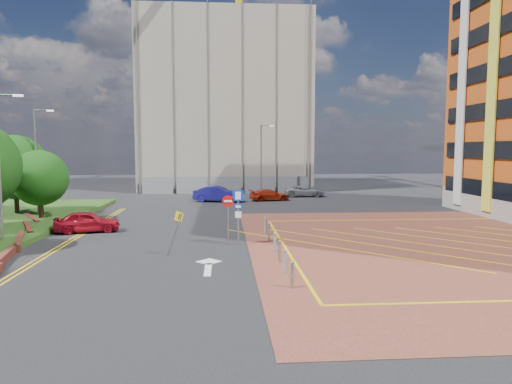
{
  "coord_description": "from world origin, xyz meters",
  "views": [
    {
      "loc": [
        -0.29,
        -23.75,
        5.31
      ],
      "look_at": [
        1.64,
        3.17,
        2.73
      ],
      "focal_mm": 32.0,
      "sensor_mm": 36.0,
      "label": 1
    }
  ],
  "objects": [
    {
      "name": "forecourt",
      "position": [
        14.0,
        0.0,
        0.01
      ],
      "size": [
        26.0,
        26.0,
        0.02
      ],
      "primitive_type": "cube",
      "color": "brown",
      "rests_on": "ground"
    },
    {
      "name": "construction_fence",
      "position": [
        1.0,
        30.0,
        1.0
      ],
      "size": [
        21.6,
        0.06,
        2.0
      ],
      "primitive_type": "cube",
      "color": "gray",
      "rests_on": "ground"
    },
    {
      "name": "construction_building",
      "position": [
        0.0,
        40.0,
        11.0
      ],
      "size": [
        21.2,
        19.2,
        22.0
      ],
      "primitive_type": "cube",
      "color": "#AEA38F",
      "rests_on": "ground"
    },
    {
      "name": "car_silver_back",
      "position": [
        8.63,
        25.89,
        0.61
      ],
      "size": [
        4.45,
        2.2,
        1.21
      ],
      "primitive_type": "imported",
      "rotation": [
        0.0,
        0.0,
        1.53
      ],
      "color": "#9D9DA4",
      "rests_on": "ground"
    },
    {
      "name": "lamp_left_far",
      "position": [
        -14.42,
        12.0,
        4.66
      ],
      "size": [
        1.53,
        0.16,
        8.0
      ],
      "color": "#9EA0A8",
      "rests_on": "grass_bed"
    },
    {
      "name": "car_red_left",
      "position": [
        -8.96,
        5.56,
        0.68
      ],
      "size": [
        4.21,
        2.31,
        1.36
      ],
      "primitive_type": "imported",
      "rotation": [
        0.0,
        0.0,
        1.76
      ],
      "color": "#A20D1B",
      "rests_on": "ground"
    },
    {
      "name": "bollard_row",
      "position": [
        2.3,
        -1.67,
        0.47
      ],
      "size": [
        0.14,
        11.14,
        0.9
      ],
      "color": "#9EA0A8",
      "rests_on": "forecourt"
    },
    {
      "name": "car_red_back",
      "position": [
        4.36,
        22.3,
        0.59
      ],
      "size": [
        4.29,
        2.4,
        1.18
      ],
      "primitive_type": "imported",
      "rotation": [
        0.0,
        0.0,
        1.77
      ],
      "color": "#A8250E",
      "rests_on": "ground"
    },
    {
      "name": "ground",
      "position": [
        0.0,
        0.0,
        0.0
      ],
      "size": [
        140.0,
        140.0,
        0.0
      ],
      "primitive_type": "plane",
      "color": "black",
      "rests_on": "ground"
    },
    {
      "name": "sign_cluster",
      "position": [
        0.3,
        0.98,
        1.95
      ],
      "size": [
        1.17,
        0.12,
        3.2
      ],
      "color": "#9EA0A8",
      "rests_on": "ground"
    },
    {
      "name": "lamp_left_near",
      "position": [
        -12.42,
        2.0,
        4.66
      ],
      "size": [
        1.53,
        0.16,
        8.0
      ],
      "color": "#9EA0A8",
      "rests_on": "grass_bed"
    },
    {
      "name": "tree_c",
      "position": [
        -13.5,
        10.0,
        3.19
      ],
      "size": [
        4.0,
        4.0,
        4.9
      ],
      "color": "#3D2B1C",
      "rests_on": "grass_bed"
    },
    {
      "name": "tree_d",
      "position": [
        -16.5,
        13.0,
        3.87
      ],
      "size": [
        5.0,
        5.0,
        6.08
      ],
      "color": "#3D2B1C",
      "rests_on": "grass_bed"
    },
    {
      "name": "lamp_back",
      "position": [
        4.08,
        28.0,
        4.36
      ],
      "size": [
        1.53,
        0.16,
        8.0
      ],
      "color": "#9EA0A8",
      "rests_on": "ground"
    },
    {
      "name": "retaining_wall",
      "position": [
        -11.8,
        2.0,
        0.2
      ],
      "size": [
        6.06,
        20.33,
        0.4
      ],
      "color": "maroon",
      "rests_on": "ground"
    },
    {
      "name": "warning_sign",
      "position": [
        -2.61,
        -1.49,
        1.43
      ],
      "size": [
        0.84,
        0.43,
        2.24
      ],
      "color": "#9EA0A8",
      "rests_on": "ground"
    },
    {
      "name": "car_blue_back",
      "position": [
        -0.89,
        21.69,
        0.78
      ],
      "size": [
        5.01,
        2.72,
        1.57
      ],
      "primitive_type": "imported",
      "rotation": [
        0.0,
        0.0,
        1.34
      ],
      "color": "navy",
      "rests_on": "ground"
    }
  ]
}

